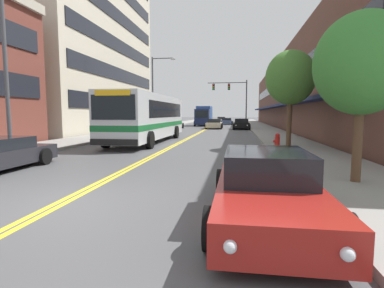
% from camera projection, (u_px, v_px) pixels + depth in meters
% --- Properties ---
extents(ground_plane, '(240.00, 240.00, 0.00)m').
position_uv_depth(ground_plane, '(210.00, 127.00, 43.07)').
color(ground_plane, '#4C4C4F').
extents(sidewalk_left, '(3.45, 106.00, 0.16)m').
position_uv_depth(sidewalk_left, '(161.00, 126.00, 44.12)').
color(sidewalk_left, gray).
rests_on(sidewalk_left, ground_plane).
extents(sidewalk_right, '(3.45, 106.00, 0.16)m').
position_uv_depth(sidewalk_right, '(261.00, 127.00, 42.00)').
color(sidewalk_right, gray).
rests_on(sidewalk_right, ground_plane).
extents(centre_line, '(0.34, 106.00, 0.01)m').
position_uv_depth(centre_line, '(210.00, 127.00, 43.07)').
color(centre_line, yellow).
rests_on(centre_line, ground_plane).
extents(office_tower_left, '(12.08, 23.80, 28.34)m').
position_uv_depth(office_tower_left, '(69.00, 5.00, 33.85)').
color(office_tower_left, beige).
rests_on(office_tower_left, ground_plane).
extents(storefront_row_right, '(9.10, 68.00, 9.33)m').
position_uv_depth(storefront_row_right, '(307.00, 94.00, 40.66)').
color(storefront_row_right, brown).
rests_on(storefront_row_right, ground_plane).
extents(city_bus, '(2.94, 12.03, 3.22)m').
position_uv_depth(city_bus, '(148.00, 116.00, 21.03)').
color(city_bus, silver).
rests_on(city_bus, ground_plane).
extents(car_navy_parked_left_near, '(2.12, 4.45, 1.22)m').
position_uv_depth(car_navy_parked_left_near, '(159.00, 127.00, 31.67)').
color(car_navy_parked_left_near, '#19234C').
rests_on(car_navy_parked_left_near, ground_plane).
extents(car_silver_parked_left_mid, '(2.13, 4.19, 1.31)m').
position_uv_depth(car_silver_parked_left_mid, '(174.00, 124.00, 39.33)').
color(car_silver_parked_left_mid, '#B7B7BC').
rests_on(car_silver_parked_left_mid, ground_plane).
extents(car_red_parked_right_foreground, '(2.04, 4.81, 1.28)m').
position_uv_depth(car_red_parked_right_foreground, '(266.00, 188.00, 5.64)').
color(car_red_parked_right_foreground, maroon).
rests_on(car_red_parked_right_foreground, ground_plane).
extents(car_black_parked_right_mid, '(2.18, 4.37, 1.35)m').
position_uv_depth(car_black_parked_right_mid, '(241.00, 124.00, 38.07)').
color(car_black_parked_right_mid, black).
rests_on(car_black_parked_right_mid, ground_plane).
extents(car_beige_moving_lead, '(2.05, 4.91, 1.30)m').
position_uv_depth(car_beige_moving_lead, '(221.00, 120.00, 61.79)').
color(car_beige_moving_lead, '#BCAD89').
rests_on(car_beige_moving_lead, ground_plane).
extents(car_slate_blue_moving_second, '(2.18, 4.28, 1.18)m').
position_uv_depth(car_slate_blue_moving_second, '(227.00, 121.00, 54.38)').
color(car_slate_blue_moving_second, '#475675').
rests_on(car_slate_blue_moving_second, ground_plane).
extents(car_champagne_moving_third, '(2.15, 4.30, 1.29)m').
position_uv_depth(car_champagne_moving_third, '(214.00, 124.00, 39.31)').
color(car_champagne_moving_third, beige).
rests_on(car_champagne_moving_third, ground_plane).
extents(box_truck, '(2.57, 6.65, 3.16)m').
position_uv_depth(box_truck, '(204.00, 116.00, 48.84)').
color(box_truck, '#19234C').
rests_on(box_truck, ground_plane).
extents(traffic_signal_mast, '(5.83, 0.38, 6.90)m').
position_uv_depth(traffic_signal_mast, '(233.00, 94.00, 44.46)').
color(traffic_signal_mast, '#47474C').
rests_on(traffic_signal_mast, ground_plane).
extents(street_lamp_left_near, '(2.15, 0.28, 8.84)m').
position_uv_depth(street_lamp_left_near, '(9.00, 32.00, 11.72)').
color(street_lamp_left_near, '#47474C').
rests_on(street_lamp_left_near, ground_plane).
extents(street_lamp_left_far, '(2.65, 0.28, 8.05)m').
position_uv_depth(street_lamp_left_far, '(156.00, 87.00, 32.56)').
color(street_lamp_left_far, '#47474C').
rests_on(street_lamp_left_far, ground_plane).
extents(street_tree_right_near, '(2.42, 2.42, 4.45)m').
position_uv_depth(street_tree_right_near, '(362.00, 64.00, 7.76)').
color(street_tree_right_near, brown).
rests_on(street_tree_right_near, sidewalk_right).
extents(street_tree_right_mid, '(2.75, 2.75, 5.34)m').
position_uv_depth(street_tree_right_mid, '(290.00, 78.00, 16.70)').
color(street_tree_right_mid, brown).
rests_on(street_tree_right_mid, sidewalk_right).
extents(fire_hydrant, '(0.34, 0.26, 0.81)m').
position_uv_depth(fire_hydrant, '(277.00, 141.00, 15.59)').
color(fire_hydrant, red).
rests_on(fire_hydrant, sidewalk_right).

